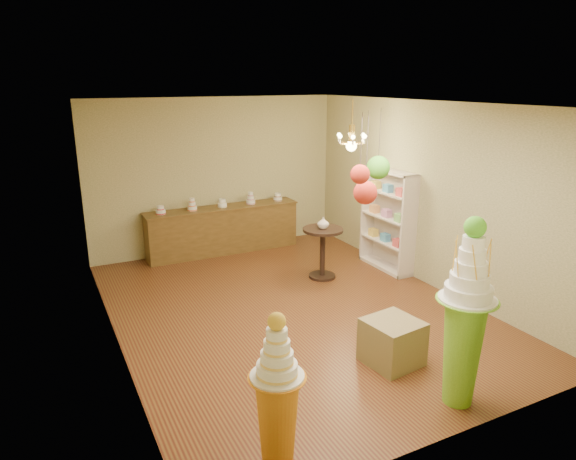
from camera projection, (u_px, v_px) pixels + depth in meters
name	position (u px, v px, depth m)	size (l,w,h in m)	color
floor	(292.00, 309.00, 7.71)	(6.50, 6.50, 0.00)	#552E17
ceiling	(292.00, 104.00, 6.86)	(6.50, 6.50, 0.00)	white
wall_back	(216.00, 175.00, 10.07)	(5.00, 0.04, 3.00)	tan
wall_front	(461.00, 294.00, 4.51)	(5.00, 0.04, 3.00)	tan
wall_left	(109.00, 235.00, 6.21)	(0.04, 6.50, 3.00)	tan
wall_right	(428.00, 195.00, 8.37)	(0.04, 6.50, 3.00)	tan
pedestal_green	(464.00, 329.00, 5.26)	(0.74, 0.74, 2.05)	#75BF2A
pedestal_orange	(277.00, 408.00, 4.42)	(0.55, 0.55, 1.49)	orange
burlap_riser	(392.00, 342.00, 6.18)	(0.60, 0.60, 0.55)	olive
sideboard	(223.00, 229.00, 10.12)	(3.04, 0.54, 1.16)	brown
shelving_unit	(388.00, 220.00, 9.15)	(0.33, 1.20, 1.80)	beige
round_table	(323.00, 246.00, 8.78)	(0.81, 0.81, 0.88)	black
vase	(323.00, 223.00, 8.66)	(0.19, 0.19, 0.20)	beige
pom_red_left	(365.00, 192.00, 5.65)	(0.27, 0.27, 1.02)	#443931
pom_green_mid	(378.00, 167.00, 6.12)	(0.28, 0.28, 0.84)	#443931
pom_red_right	(360.00, 174.00, 5.28)	(0.20, 0.20, 0.73)	#443931
chandelier	(351.00, 143.00, 8.50)	(0.56, 0.56, 0.85)	gold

